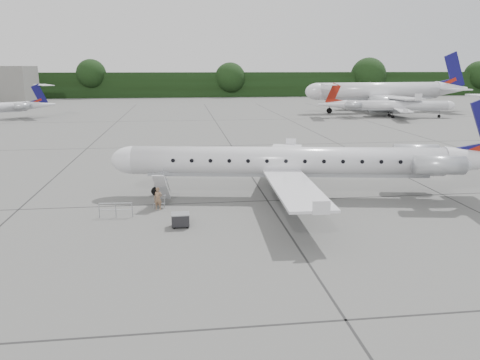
{
  "coord_description": "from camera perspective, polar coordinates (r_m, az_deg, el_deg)",
  "views": [
    {
      "loc": [
        -9.54,
        -27.54,
        9.93
      ],
      "look_at": [
        -5.61,
        3.5,
        2.3
      ],
      "focal_mm": 35.0,
      "sensor_mm": 36.0,
      "label": 1
    }
  ],
  "objects": [
    {
      "name": "passenger",
      "position": [
        33.6,
        -9.96,
        -2.25
      ],
      "size": [
        0.68,
        0.54,
        1.63
      ],
      "primitive_type": "imported",
      "rotation": [
        0.0,
        0.0,
        -0.28
      ],
      "color": "brown",
      "rests_on": "ground"
    },
    {
      "name": "main_regional_jet",
      "position": [
        35.96,
        5.8,
        4.01
      ],
      "size": [
        33.64,
        26.54,
        7.84
      ],
      "primitive_type": null,
      "rotation": [
        0.0,
        0.0,
        -0.16
      ],
      "color": "silver",
      "rests_on": "ground"
    },
    {
      "name": "baggage_cart",
      "position": [
        29.93,
        -7.28,
        -4.82
      ],
      "size": [
        1.13,
        0.92,
        0.96
      ],
      "primitive_type": null,
      "rotation": [
        0.0,
        0.0,
        0.02
      ],
      "color": "black",
      "rests_on": "ground"
    },
    {
      "name": "ground",
      "position": [
        30.79,
        11.3,
        -5.39
      ],
      "size": [
        320.0,
        320.0,
        0.0
      ],
      "primitive_type": "plane",
      "color": "#585856",
      "rests_on": "ground"
    },
    {
      "name": "safety_railing",
      "position": [
        32.59,
        -14.91,
        -3.59
      ],
      "size": [
        2.2,
        0.24,
        1.0
      ],
      "primitive_type": null,
      "rotation": [
        0.0,
        0.0,
        -0.07
      ],
      "color": "gray",
      "rests_on": "ground"
    },
    {
      "name": "bg_regional_right",
      "position": [
        98.6,
        18.58,
        9.16
      ],
      "size": [
        28.06,
        22.25,
        6.65
      ],
      "primitive_type": null,
      "rotation": [
        0.0,
        0.0,
        2.97
      ],
      "color": "silver",
      "rests_on": "ground"
    },
    {
      "name": "treeline",
      "position": [
        157.94,
        -3.82,
        11.52
      ],
      "size": [
        260.0,
        4.0,
        8.0
      ],
      "primitive_type": "cube",
      "color": "black",
      "rests_on": "ground"
    },
    {
      "name": "bg_narrowbody",
      "position": [
        108.6,
        16.62,
        11.33
      ],
      "size": [
        38.35,
        29.19,
        12.97
      ],
      "primitive_type": null,
      "rotation": [
        0.0,
        0.0,
        0.09
      ],
      "color": "silver",
      "rests_on": "ground"
    },
    {
      "name": "airstair",
      "position": [
        34.8,
        -9.54,
        -0.97
      ],
      "size": [
        1.23,
        2.56,
        2.46
      ],
      "primitive_type": null,
      "rotation": [
        0.0,
        0.0,
        -0.16
      ],
      "color": "silver",
      "rests_on": "ground"
    }
  ]
}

